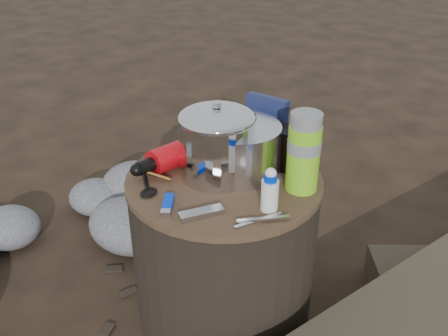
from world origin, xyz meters
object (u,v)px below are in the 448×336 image
Objects in this scene: fuel_bottle at (185,151)px; thermos at (304,153)px; stump at (224,249)px; travel_mug at (289,149)px; camping_pot at (217,142)px.

fuel_bottle is 0.32m from thermos.
travel_mug reaches higher than stump.
travel_mug is (-0.08, 0.07, -0.04)m from thermos.
camping_pot is (-0.02, 0.00, 0.32)m from stump.
camping_pot is 0.19m from travel_mug.
stump is 1.78× the size of fuel_bottle.
stump is 4.55× the size of travel_mug.
fuel_bottle is 1.42× the size of thermos.
travel_mug is at bearing 41.48° from fuel_bottle.
thermos is (0.18, 0.08, 0.32)m from stump.
travel_mug reaches higher than fuel_bottle.
stump is 0.33m from travel_mug.
thermos reaches higher than stump.
thermos reaches higher than camping_pot.
fuel_bottle is at bearing -179.59° from camping_pot.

